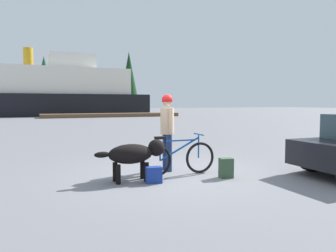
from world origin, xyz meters
TOP-DOWN VIEW (x-y plane):
  - ground_plane at (0.00, 0.00)m, footprint 160.00×160.00m
  - bicycle at (0.05, -0.15)m, footprint 1.80×0.44m
  - person_cyclist at (0.02, 0.40)m, footprint 0.32×0.53m
  - dog at (-0.98, -0.27)m, footprint 1.48×0.48m
  - backpack at (0.91, -0.76)m, footprint 0.31×0.25m
  - handbag_pannier at (-0.68, -0.58)m, footprint 0.35×0.23m
  - dock_pier at (5.28, 28.98)m, footprint 15.26×2.47m
  - ferry_boat at (-0.48, 36.05)m, footprint 22.75×8.49m
  - pine_tree_center at (-0.94, 56.26)m, footprint 3.37×3.37m
  - pine_tree_far_right at (14.62, 54.75)m, footprint 3.26×3.26m
  - pine_tree_mid_back at (1.67, 62.11)m, footprint 3.98×3.98m

SIDE VIEW (x-z plane):
  - ground_plane at x=0.00m, z-range 0.00..0.00m
  - handbag_pannier at x=-0.68m, z-range 0.00..0.33m
  - dock_pier at x=5.28m, z-range 0.00..0.40m
  - backpack at x=0.91m, z-range 0.00..0.42m
  - bicycle at x=0.05m, z-range -0.07..0.84m
  - dog at x=-0.98m, z-range 0.14..0.98m
  - person_cyclist at x=0.02m, z-range 0.20..2.01m
  - ferry_boat at x=-0.48m, z-range -1.26..6.96m
  - pine_tree_center at x=-0.94m, z-range 1.41..11.45m
  - pine_tree_mid_back at x=1.67m, z-range 1.03..11.91m
  - pine_tree_far_right at x=14.62m, z-range 1.44..13.00m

